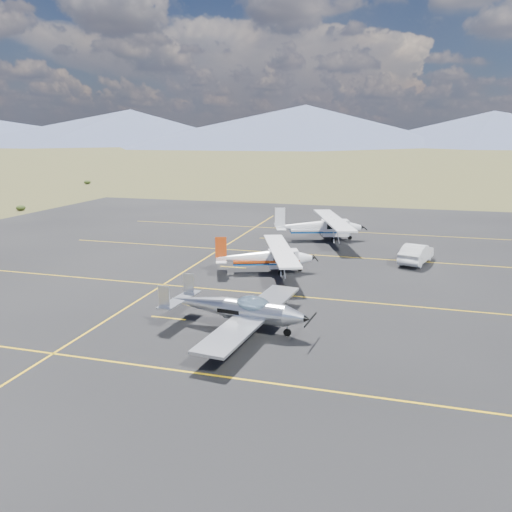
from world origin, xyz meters
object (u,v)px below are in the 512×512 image
at_px(aircraft_low_wing, 239,309).
at_px(aircraft_cessna, 266,257).
at_px(aircraft_plain, 320,226).
at_px(sedan, 416,253).

height_order(aircraft_low_wing, aircraft_cessna, aircraft_cessna).
relative_size(aircraft_plain, sedan, 2.64).
bearing_deg(aircraft_plain, aircraft_low_wing, -109.78).
xyz_separation_m(aircraft_low_wing, aircraft_cessna, (-1.43, 10.72, 0.11)).
height_order(aircraft_cessna, sedan, aircraft_cessna).
relative_size(aircraft_cessna, sedan, 2.24).
relative_size(aircraft_cessna, aircraft_plain, 0.85).
xyz_separation_m(aircraft_cessna, aircraft_plain, (1.94, 12.25, 0.20)).
relative_size(aircraft_low_wing, aircraft_cessna, 1.01).
height_order(aircraft_low_wing, aircraft_plain, aircraft_plain).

